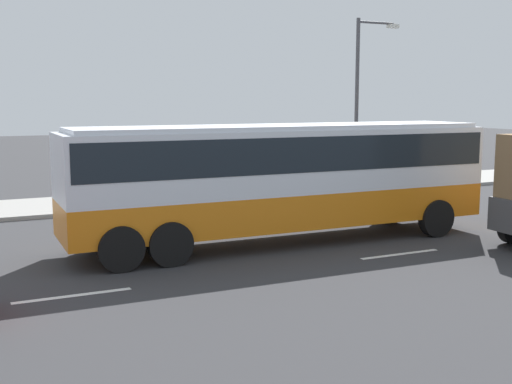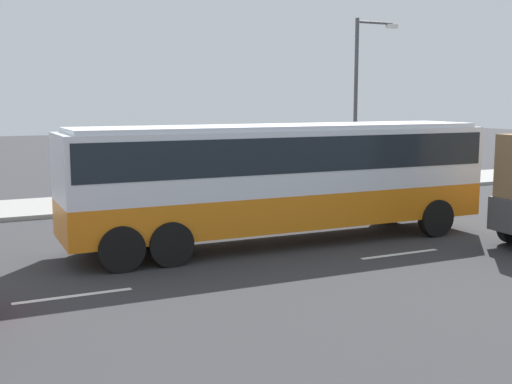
% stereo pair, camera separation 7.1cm
% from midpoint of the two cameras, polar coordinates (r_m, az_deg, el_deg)
% --- Properties ---
extents(ground_plane, '(120.00, 120.00, 0.00)m').
position_cam_midpoint_polar(ground_plane, '(18.73, 4.31, -4.10)').
color(ground_plane, '#333335').
extents(sidewalk_curb, '(80.00, 4.00, 0.15)m').
position_cam_midpoint_polar(sidewalk_curb, '(26.18, -4.78, -0.41)').
color(sidewalk_curb, gray).
rests_on(sidewalk_curb, ground_plane).
extents(lane_centreline, '(46.81, 0.16, 0.01)m').
position_cam_midpoint_polar(lane_centreline, '(18.53, 18.04, -4.61)').
color(lane_centreline, white).
rests_on(lane_centreline, ground_plane).
extents(coach_bus, '(12.13, 2.74, 3.31)m').
position_cam_midpoint_polar(coach_bus, '(17.75, 2.57, 1.96)').
color(coach_bus, orange).
rests_on(coach_bus, ground_plane).
extents(pedestrian_near_curb, '(0.32, 0.32, 1.63)m').
position_cam_midpoint_polar(pedestrian_near_curb, '(28.69, 7.53, 2.34)').
color(pedestrian_near_curb, brown).
rests_on(pedestrian_near_curb, sidewalk_curb).
extents(street_lamp, '(2.08, 0.24, 7.17)m').
position_cam_midpoint_polar(street_lamp, '(27.47, 9.44, 8.76)').
color(street_lamp, '#47474C').
rests_on(street_lamp, sidewalk_curb).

